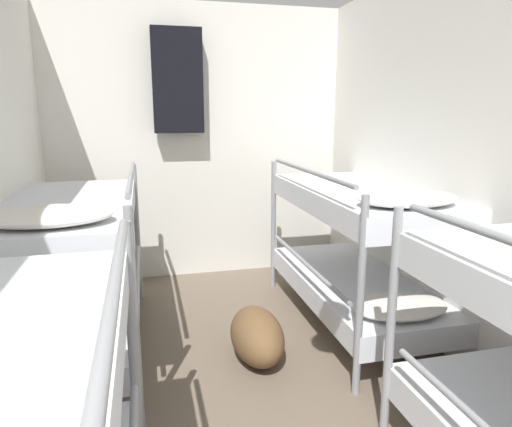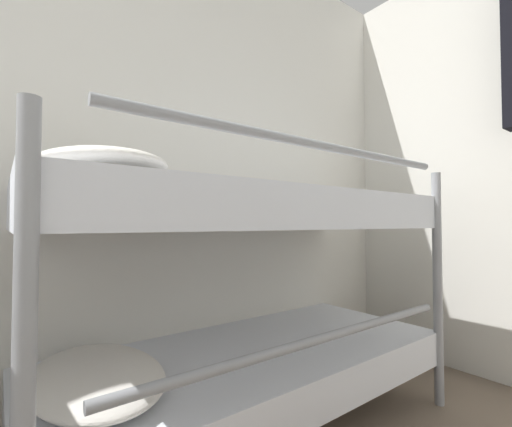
# 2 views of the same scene
# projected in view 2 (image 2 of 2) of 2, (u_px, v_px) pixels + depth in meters

# --- Properties ---
(bunk_stack_left_far) EXTENTS (0.79, 1.76, 1.19)m
(bunk_stack_left_far) POSITION_uv_depth(u_px,v_px,m) (244.00, 287.00, 1.46)
(bunk_stack_left_far) COLOR gray
(bunk_stack_left_far) RESTS_ON ground_plane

